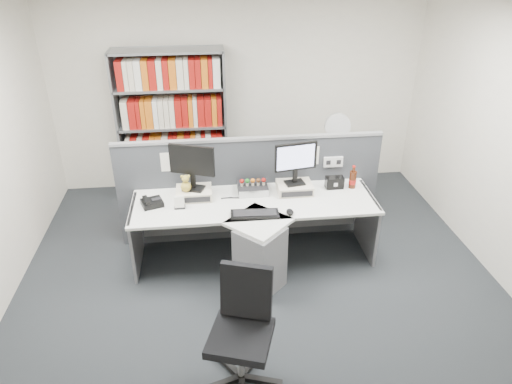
{
  "coord_description": "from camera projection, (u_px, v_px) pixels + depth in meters",
  "views": [
    {
      "loc": [
        -0.48,
        -3.5,
        3.17
      ],
      "look_at": [
        0.0,
        0.65,
        0.92
      ],
      "focal_mm": 32.88,
      "sensor_mm": 36.0,
      "label": 1
    }
  ],
  "objects": [
    {
      "name": "ground",
      "position": [
        264.0,
        305.0,
        4.62
      ],
      "size": [
        5.5,
        5.5,
        0.0
      ],
      "primitive_type": "plane",
      "color": "#2E3337",
      "rests_on": "ground"
    },
    {
      "name": "desk_phone",
      "position": [
        152.0,
        203.0,
        4.89
      ],
      "size": [
        0.26,
        0.25,
        0.09
      ],
      "color": "black",
      "rests_on": "desk"
    },
    {
      "name": "desktop_pc",
      "position": [
        253.0,
        188.0,
        5.16
      ],
      "size": [
        0.32,
        0.29,
        0.09
      ],
      "color": "black",
      "rests_on": "desk"
    },
    {
      "name": "desk_calendar",
      "position": [
        179.0,
        203.0,
        4.84
      ],
      "size": [
        0.11,
        0.08,
        0.13
      ],
      "color": "black",
      "rests_on": "desk"
    },
    {
      "name": "mouse",
      "position": [
        290.0,
        212.0,
        4.75
      ],
      "size": [
        0.07,
        0.12,
        0.04
      ],
      "primitive_type": "ellipsoid",
      "color": "black",
      "rests_on": "desk"
    },
    {
      "name": "plush_toy",
      "position": [
        186.0,
        184.0,
        4.94
      ],
      "size": [
        0.11,
        0.11,
        0.19
      ],
      "color": "gold",
      "rests_on": "monitor_riser_left"
    },
    {
      "name": "monitor_left",
      "position": [
        192.0,
        164.0,
        4.88
      ],
      "size": [
        0.47,
        0.22,
        0.5
      ],
      "color": "black",
      "rests_on": "monitor_riser_left"
    },
    {
      "name": "filing_cabinet",
      "position": [
        333.0,
        177.0,
        6.32
      ],
      "size": [
        0.45,
        0.61,
        0.7
      ],
      "color": "gray",
      "rests_on": "ground"
    },
    {
      "name": "room_shell",
      "position": [
        265.0,
        135.0,
        3.77
      ],
      "size": [
        5.04,
        5.54,
        2.72
      ],
      "color": "white",
      "rests_on": "ground"
    },
    {
      "name": "monitor_riser_left",
      "position": [
        194.0,
        193.0,
        5.04
      ],
      "size": [
        0.38,
        0.31,
        0.1
      ],
      "color": "beige",
      "rests_on": "desk"
    },
    {
      "name": "partition",
      "position": [
        250.0,
        188.0,
        5.4
      ],
      "size": [
        3.0,
        0.08,
        1.27
      ],
      "color": "#3E4147",
      "rests_on": "ground"
    },
    {
      "name": "figurines",
      "position": [
        253.0,
        181.0,
        5.1
      ],
      "size": [
        0.29,
        0.05,
        0.09
      ],
      "color": "beige",
      "rests_on": "desktop_pc"
    },
    {
      "name": "speaker",
      "position": [
        334.0,
        182.0,
        5.23
      ],
      "size": [
        0.2,
        0.11,
        0.13
      ],
      "primitive_type": "cube",
      "color": "black",
      "rests_on": "desk"
    },
    {
      "name": "cola_bottle",
      "position": [
        353.0,
        180.0,
        5.22
      ],
      "size": [
        0.08,
        0.08,
        0.27
      ],
      "color": "#3F190A",
      "rests_on": "desk"
    },
    {
      "name": "office_chair",
      "position": [
        243.0,
        326.0,
        3.64
      ],
      "size": [
        0.66,
        0.66,
        0.99
      ],
      "color": "silver",
      "rests_on": "ground"
    },
    {
      "name": "monitor_riser_right",
      "position": [
        295.0,
        188.0,
        5.15
      ],
      "size": [
        0.38,
        0.31,
        0.1
      ],
      "color": "beige",
      "rests_on": "desk"
    },
    {
      "name": "keyboard",
      "position": [
        255.0,
        214.0,
        4.72
      ],
      "size": [
        0.5,
        0.21,
        0.03
      ],
      "color": "black",
      "rests_on": "desk"
    },
    {
      "name": "desk_fan",
      "position": [
        337.0,
        129.0,
        5.99
      ],
      "size": [
        0.33,
        0.19,
        0.55
      ],
      "color": "white",
      "rests_on": "filing_cabinet"
    },
    {
      "name": "monitor_right",
      "position": [
        296.0,
        160.0,
        5.0
      ],
      "size": [
        0.47,
        0.18,
        0.48
      ],
      "color": "black",
      "rests_on": "monitor_riser_right"
    },
    {
      "name": "shelving_unit",
      "position": [
        173.0,
        128.0,
        6.2
      ],
      "size": [
        1.41,
        0.4,
        2.0
      ],
      "color": "gray",
      "rests_on": "ground"
    },
    {
      "name": "desk",
      "position": [
        257.0,
        233.0,
        4.92
      ],
      "size": [
        2.6,
        1.2,
        0.72
      ],
      "color": "white",
      "rests_on": "ground"
    }
  ]
}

